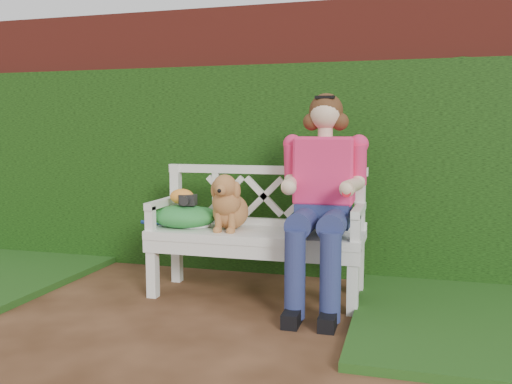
# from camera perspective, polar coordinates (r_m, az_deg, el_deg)

# --- Properties ---
(ground) EXTENTS (60.00, 60.00, 0.00)m
(ground) POSITION_cam_1_polar(r_m,az_deg,el_deg) (3.21, -11.73, -15.15)
(ground) COLOR #361F10
(brick_wall) EXTENTS (10.00, 0.30, 2.20)m
(brick_wall) POSITION_cam_1_polar(r_m,az_deg,el_deg) (4.75, -1.42, 5.56)
(brick_wall) COLOR maroon
(brick_wall) RESTS_ON ground
(ivy_hedge) EXTENTS (10.00, 0.18, 1.70)m
(ivy_hedge) POSITION_cam_1_polar(r_m,az_deg,el_deg) (4.55, -2.22, 2.37)
(ivy_hedge) COLOR #286516
(ivy_hedge) RESTS_ON ground
(garden_bench) EXTENTS (1.60, 0.66, 0.48)m
(garden_bench) POSITION_cam_1_polar(r_m,az_deg,el_deg) (3.87, -0.00, -7.53)
(garden_bench) COLOR white
(garden_bench) RESTS_ON ground
(seated_woman) EXTENTS (0.61, 0.80, 1.41)m
(seated_woman) POSITION_cam_1_polar(r_m,az_deg,el_deg) (3.66, 7.09, -0.95)
(seated_woman) COLOR #EC5C64
(seated_woman) RESTS_ON ground
(dog) EXTENTS (0.37, 0.43, 0.40)m
(dog) POSITION_cam_1_polar(r_m,az_deg,el_deg) (3.81, -2.83, -0.98)
(dog) COLOR #B46B43
(dog) RESTS_ON garden_bench
(tennis_racket) EXTENTS (0.61, 0.36, 0.03)m
(tennis_racket) POSITION_cam_1_polar(r_m,az_deg,el_deg) (4.00, -7.24, -3.39)
(tennis_racket) COLOR white
(tennis_racket) RESTS_ON garden_bench
(green_bag) EXTENTS (0.55, 0.47, 0.16)m
(green_bag) POSITION_cam_1_polar(r_m,az_deg,el_deg) (3.97, -7.59, -2.50)
(green_bag) COLOR green
(green_bag) RESTS_ON garden_bench
(camera_item) EXTENTS (0.12, 0.10, 0.08)m
(camera_item) POSITION_cam_1_polar(r_m,az_deg,el_deg) (3.93, -7.18, -0.82)
(camera_item) COLOR black
(camera_item) RESTS_ON green_bag
(baseball_glove) EXTENTS (0.21, 0.18, 0.11)m
(baseball_glove) POSITION_cam_1_polar(r_m,az_deg,el_deg) (3.97, -7.80, -0.48)
(baseball_glove) COLOR orange
(baseball_glove) RESTS_ON green_bag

